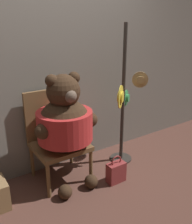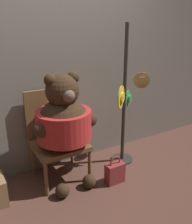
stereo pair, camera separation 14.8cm
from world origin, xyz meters
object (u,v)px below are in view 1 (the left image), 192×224
at_px(teddy_bear, 65,122).
at_px(hat_display_rack, 124,107).
at_px(chair, 56,134).
at_px(handbag_on_ground, 116,172).

xyz_separation_m(teddy_bear, hat_display_rack, (0.82, 0.02, 0.01)).
distance_m(teddy_bear, hat_display_rack, 0.82).
height_order(chair, teddy_bear, teddy_bear).
height_order(hat_display_rack, handbag_on_ground, hat_display_rack).
bearing_deg(hat_display_rack, handbag_on_ground, -138.04).
distance_m(teddy_bear, handbag_on_ground, 0.81).
height_order(teddy_bear, hat_display_rack, hat_display_rack).
relative_size(teddy_bear, handbag_on_ground, 3.78).
relative_size(chair, hat_display_rack, 0.59).
bearing_deg(chair, hat_display_rack, -10.96).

